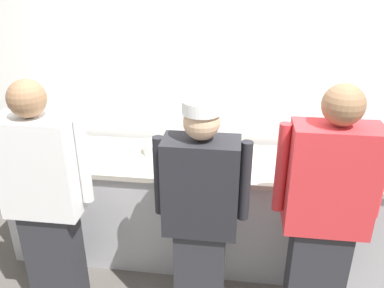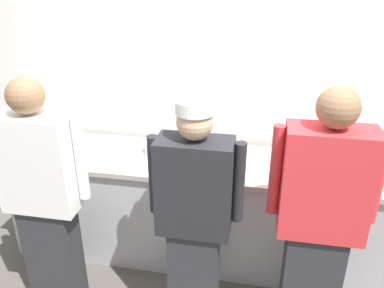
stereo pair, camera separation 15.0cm
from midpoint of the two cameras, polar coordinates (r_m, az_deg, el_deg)
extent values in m
plane|color=#514C47|center=(3.28, 1.87, -19.46)|extent=(9.00, 9.00, 0.00)
cube|color=white|center=(3.29, 4.49, 9.84)|extent=(4.97, 0.10, 2.89)
cube|color=#B2B2B7|center=(3.28, 2.96, -9.73)|extent=(3.11, 0.62, 0.86)
cube|color=#A8A093|center=(3.05, 3.14, -2.74)|extent=(3.17, 0.68, 0.04)
cube|color=#2D2D33|center=(3.01, -18.01, -15.20)|extent=(0.34, 0.20, 0.82)
cube|color=white|center=(2.62, -20.08, -2.64)|extent=(0.48, 0.24, 0.65)
cylinder|color=white|center=(2.78, -24.68, -1.11)|extent=(0.07, 0.07, 0.55)
cylinder|color=white|center=(2.51, -14.32, -2.18)|extent=(0.07, 0.07, 0.55)
sphere|color=#8C6647|center=(2.46, -21.55, 6.56)|extent=(0.22, 0.22, 0.22)
cube|color=#2D2D33|center=(2.76, 1.97, -18.65)|extent=(0.32, 0.20, 0.77)
cube|color=#232328|center=(2.35, 2.21, -6.26)|extent=(0.45, 0.24, 0.61)
cylinder|color=#232328|center=(2.41, -3.78, -4.56)|extent=(0.07, 0.07, 0.52)
cylinder|color=#232328|center=(2.35, 8.68, -5.66)|extent=(0.07, 0.07, 0.52)
sphere|color=tan|center=(2.16, 2.39, 3.22)|extent=(0.21, 0.21, 0.21)
cylinder|color=white|center=(2.13, 2.43, 5.44)|extent=(0.22, 0.22, 0.07)
cube|color=#2D2D33|center=(2.78, 18.27, -18.91)|extent=(0.35, 0.20, 0.83)
cube|color=red|center=(2.35, 20.65, -5.43)|extent=(0.49, 0.24, 0.66)
cylinder|color=red|center=(2.33, 13.91, -3.80)|extent=(0.07, 0.07, 0.56)
cylinder|color=red|center=(2.44, 27.06, -4.64)|extent=(0.07, 0.07, 0.56)
sphere|color=#8C6647|center=(2.17, 22.39, 4.90)|extent=(0.23, 0.23, 0.23)
cylinder|color=white|center=(3.17, -3.70, -1.14)|extent=(0.20, 0.20, 0.01)
cylinder|color=white|center=(3.16, -3.71, -0.95)|extent=(0.20, 0.20, 0.01)
cylinder|color=white|center=(3.16, -3.71, -0.75)|extent=(0.20, 0.20, 0.01)
cylinder|color=white|center=(3.15, -3.72, -0.55)|extent=(0.20, 0.20, 0.01)
cylinder|color=white|center=(3.15, -3.73, -0.36)|extent=(0.20, 0.20, 0.01)
cylinder|color=white|center=(3.14, -3.73, -0.16)|extent=(0.20, 0.20, 0.01)
cylinder|color=white|center=(3.14, -3.74, 0.04)|extent=(0.20, 0.20, 0.01)
cylinder|color=white|center=(3.13, -3.74, 0.24)|extent=(0.20, 0.20, 0.01)
cylinder|color=#B7BABF|center=(3.15, 25.33, -2.68)|extent=(0.30, 0.30, 0.13)
cube|color=#B7BABF|center=(3.24, -11.87, -0.90)|extent=(0.53, 0.38, 0.02)
cylinder|color=#E5E066|center=(3.19, -17.60, -0.51)|extent=(0.06, 0.06, 0.17)
cone|color=#E5E066|center=(3.15, -17.84, 1.22)|extent=(0.05, 0.05, 0.04)
cylinder|color=orange|center=(2.91, 3.89, -2.04)|extent=(0.06, 0.06, 0.15)
cone|color=orange|center=(2.87, 3.94, -0.37)|extent=(0.05, 0.05, 0.04)
cylinder|color=white|center=(2.99, 16.72, -3.48)|extent=(0.09, 0.09, 0.05)
cylinder|color=orange|center=(2.99, 16.75, -3.19)|extent=(0.07, 0.07, 0.01)
cylinder|color=white|center=(3.29, -19.15, -1.25)|extent=(0.10, 0.10, 0.05)
cylinder|color=#5B932D|center=(3.28, -19.19, -0.97)|extent=(0.09, 0.09, 0.01)
cylinder|color=white|center=(3.20, -0.34, -0.58)|extent=(0.11, 0.11, 0.04)
cylinder|color=red|center=(3.19, -0.34, -0.35)|extent=(0.09, 0.09, 0.01)
cube|color=#B7BABF|center=(2.98, 1.25, -2.90)|extent=(0.19, 0.03, 0.01)
cube|color=black|center=(3.00, -1.29, -2.62)|extent=(0.09, 0.03, 0.02)
camera|label=1|loc=(0.07, -88.55, 0.66)|focal=36.59mm
camera|label=2|loc=(0.07, 91.45, -0.66)|focal=36.59mm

